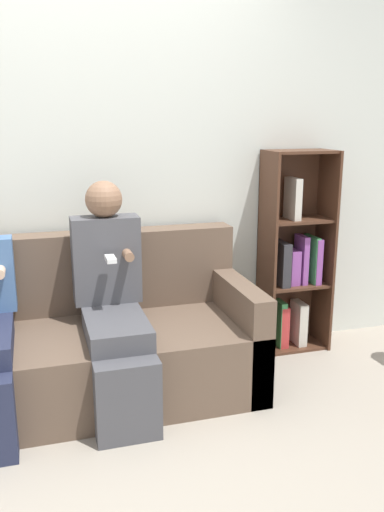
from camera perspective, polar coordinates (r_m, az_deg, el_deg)
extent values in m
plane|color=#9E9384|center=(2.82, -9.38, -18.86)|extent=(14.00, 14.00, 0.00)
cube|color=silver|center=(3.33, -12.46, 9.56)|extent=(10.00, 0.06, 2.55)
cube|color=brown|center=(3.05, -13.67, -11.99)|extent=(2.19, 0.66, 0.41)
cube|color=brown|center=(3.34, -14.32, -5.22)|extent=(2.19, 0.18, 0.88)
cube|color=brown|center=(3.20, 5.18, -8.23)|extent=(0.13, 0.66, 0.62)
cube|color=#47474C|center=(2.73, -6.75, -14.97)|extent=(0.32, 0.12, 0.41)
cube|color=#47474C|center=(2.88, -7.93, -7.66)|extent=(0.32, 0.47, 0.11)
cube|color=#4C4C51|center=(3.09, -9.03, -0.35)|extent=(0.37, 0.17, 0.49)
sphere|color=#8C664C|center=(3.02, -9.28, 5.91)|extent=(0.20, 0.20, 0.20)
cylinder|color=#8C664C|center=(2.96, -6.74, 0.07)|extent=(0.05, 0.10, 0.05)
cube|color=white|center=(2.90, -8.57, -0.31)|extent=(0.05, 0.12, 0.02)
cylinder|color=beige|center=(2.98, -19.55, -1.63)|extent=(0.05, 0.10, 0.05)
cube|color=#4C2D1E|center=(3.56, 7.87, 0.12)|extent=(0.02, 0.28, 1.34)
cube|color=#4C2D1E|center=(3.75, 13.78, 0.57)|extent=(0.02, 0.28, 1.34)
cube|color=#4C2D1E|center=(3.76, 9.99, 0.82)|extent=(0.44, 0.02, 1.34)
cube|color=#4C2D1E|center=(3.86, 10.44, -9.19)|extent=(0.41, 0.25, 0.02)
cube|color=#4C2D1E|center=(3.71, 10.74, -2.95)|extent=(0.41, 0.25, 0.02)
cube|color=#4C2D1E|center=(3.60, 11.07, 3.74)|extent=(0.41, 0.25, 0.02)
cube|color=#4C2D1E|center=(3.55, 11.41, 10.72)|extent=(0.41, 0.25, 0.02)
cube|color=#429956|center=(3.75, 9.21, -7.03)|extent=(0.04, 0.14, 0.32)
cube|color=#934CA3|center=(3.72, 12.59, -0.37)|extent=(0.04, 0.20, 0.31)
cube|color=#C63838|center=(3.76, 9.38, -7.24)|extent=(0.06, 0.14, 0.29)
cube|color=beige|center=(3.56, 10.56, 5.96)|extent=(0.05, 0.17, 0.27)
cube|color=#934CA3|center=(3.68, 11.43, -0.34)|extent=(0.04, 0.15, 0.32)
cube|color=beige|center=(3.82, 11.15, -6.92)|extent=(0.06, 0.16, 0.30)
cube|color=#429956|center=(3.71, 12.45, -0.32)|extent=(0.03, 0.19, 0.32)
cube|color=#934CA3|center=(3.66, 10.46, -1.12)|extent=(0.07, 0.14, 0.23)
cube|color=#333338|center=(3.62, 9.34, -0.77)|extent=(0.06, 0.20, 0.29)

